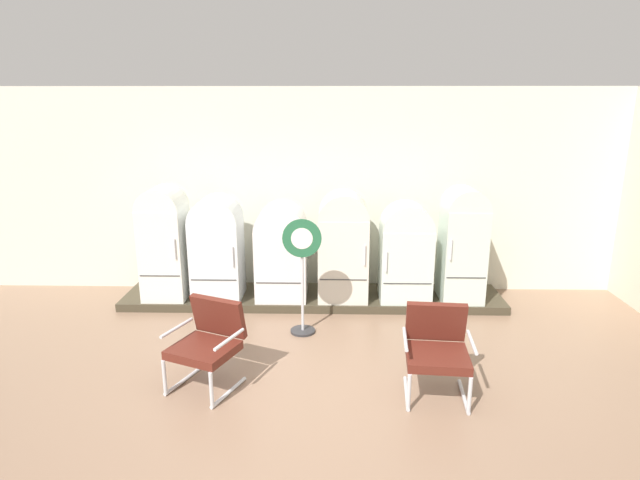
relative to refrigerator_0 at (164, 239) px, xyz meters
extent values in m
cube|color=#8B6B54|center=(2.10, -2.91, -1.00)|extent=(12.00, 10.00, 0.05)
cube|color=silver|center=(2.10, 0.75, 0.56)|extent=(11.76, 0.12, 3.08)
cube|color=#47443F|center=(2.10, 0.75, 1.75)|extent=(11.76, 0.07, 0.06)
cube|color=#423A2A|center=(2.10, 0.12, -0.92)|extent=(5.51, 0.95, 0.12)
cube|color=white|center=(0.00, 0.00, -0.20)|extent=(0.61, 0.63, 1.31)
cylinder|color=white|center=(0.00, 0.00, 0.45)|extent=(0.61, 0.62, 0.61)
cube|color=#383838|center=(0.00, -0.32, -0.44)|extent=(0.56, 0.01, 0.01)
cylinder|color=silver|center=(0.24, -0.33, -0.05)|extent=(0.02, 0.02, 0.28)
cube|color=white|center=(0.75, -0.01, -0.29)|extent=(0.69, 0.62, 1.14)
cylinder|color=white|center=(0.75, -0.01, 0.28)|extent=(0.69, 0.61, 0.69)
cube|color=#383838|center=(0.75, -0.32, -0.49)|extent=(0.63, 0.01, 0.01)
cylinder|color=silver|center=(1.03, -0.33, -0.15)|extent=(0.02, 0.02, 0.28)
cube|color=white|center=(1.66, 0.00, -0.35)|extent=(0.72, 0.64, 1.02)
cylinder|color=white|center=(1.66, 0.00, 0.16)|extent=(0.72, 0.63, 0.72)
cube|color=#383838|center=(1.66, -0.32, -0.53)|extent=(0.66, 0.01, 0.01)
cylinder|color=silver|center=(1.96, -0.33, -0.22)|extent=(0.02, 0.02, 0.28)
cube|color=silver|center=(2.54, 0.01, -0.26)|extent=(0.70, 0.66, 1.19)
cylinder|color=silver|center=(2.54, 0.01, 0.33)|extent=(0.70, 0.64, 0.70)
cube|color=#383838|center=(2.54, -0.32, -0.48)|extent=(0.64, 0.01, 0.01)
cylinder|color=silver|center=(2.83, -0.33, -0.12)|extent=(0.02, 0.02, 0.28)
cube|color=silver|center=(3.43, -0.02, -0.34)|extent=(0.72, 0.58, 1.04)
cylinder|color=silver|center=(3.43, -0.02, 0.18)|extent=(0.72, 0.57, 0.72)
cube|color=#383838|center=(3.43, -0.32, -0.53)|extent=(0.66, 0.01, 0.01)
cylinder|color=silver|center=(3.13, -0.33, -0.21)|extent=(0.02, 0.02, 0.28)
cube|color=silver|center=(4.22, 0.00, -0.20)|extent=(0.58, 0.64, 1.32)
cylinder|color=silver|center=(4.22, 0.00, 0.46)|extent=(0.58, 0.62, 0.58)
cube|color=#383838|center=(4.22, -0.32, -0.44)|extent=(0.53, 0.01, 0.01)
cylinder|color=silver|center=(3.99, -0.33, -0.04)|extent=(0.02, 0.02, 0.28)
cylinder|color=silver|center=(0.81, -2.21, -0.95)|extent=(0.27, 0.57, 0.04)
cylinder|color=silver|center=(0.70, -2.47, -0.77)|extent=(0.05, 0.05, 0.37)
cylinder|color=silver|center=(1.34, -2.43, -0.95)|extent=(0.27, 0.57, 0.04)
cylinder|color=silver|center=(1.22, -2.69, -0.77)|extent=(0.05, 0.05, 0.37)
cube|color=#5A2218|center=(1.07, -2.32, -0.54)|extent=(0.78, 0.75, 0.09)
cube|color=#5A2218|center=(1.19, -2.05, -0.28)|extent=(0.62, 0.38, 0.44)
cylinder|color=silver|center=(0.78, -2.19, -0.35)|extent=(0.23, 0.47, 0.04)
cylinder|color=silver|center=(1.37, -2.44, -0.35)|extent=(0.23, 0.47, 0.04)
cylinder|color=silver|center=(3.15, -2.40, -0.95)|extent=(0.09, 0.61, 0.04)
cylinder|color=silver|center=(3.13, -2.68, -0.77)|extent=(0.04, 0.04, 0.37)
cylinder|color=silver|center=(3.72, -2.45, -0.95)|extent=(0.09, 0.61, 0.04)
cylinder|color=silver|center=(3.69, -2.73, -0.77)|extent=(0.04, 0.04, 0.37)
cube|color=#5A2218|center=(3.43, -2.43, -0.54)|extent=(0.65, 0.60, 0.09)
cube|color=#5A2218|center=(3.46, -2.14, -0.28)|extent=(0.62, 0.21, 0.44)
cylinder|color=silver|center=(3.11, -2.40, -0.35)|extent=(0.08, 0.50, 0.04)
cylinder|color=silver|center=(3.75, -2.45, -0.35)|extent=(0.08, 0.50, 0.04)
cylinder|color=#2D2D30|center=(2.01, -0.94, -0.96)|extent=(0.32, 0.32, 0.03)
cylinder|color=silver|center=(2.01, -0.94, -0.33)|extent=(0.04, 0.04, 1.23)
cylinder|color=#24623D|center=(2.01, -0.97, 0.28)|extent=(0.48, 0.02, 0.48)
cylinder|color=white|center=(2.01, -0.98, 0.28)|extent=(0.27, 0.00, 0.27)
camera|label=1|loc=(2.37, -7.21, 1.97)|focal=29.76mm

